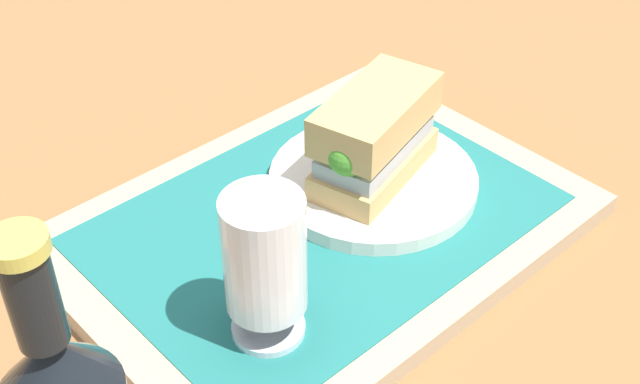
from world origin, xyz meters
TOP-DOWN VIEW (x-y plane):
  - ground_plane at (0.00, 0.00)m, footprint 3.00×3.00m
  - tray at (0.00, 0.00)m, footprint 0.44×0.32m
  - placemat at (0.00, 0.00)m, footprint 0.38×0.27m
  - plate at (-0.07, 0.00)m, footprint 0.19×0.19m
  - sandwich at (-0.06, 0.00)m, footprint 0.14×0.10m
  - beer_glass at (0.12, 0.07)m, footprint 0.06×0.06m

SIDE VIEW (x-z plane):
  - ground_plane at x=0.00m, z-range 0.00..0.00m
  - tray at x=0.00m, z-range 0.00..0.02m
  - placemat at x=0.00m, z-range 0.02..0.02m
  - plate at x=-0.07m, z-range 0.02..0.04m
  - sandwich at x=-0.06m, z-range 0.04..0.12m
  - beer_glass at x=0.12m, z-range 0.03..0.15m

